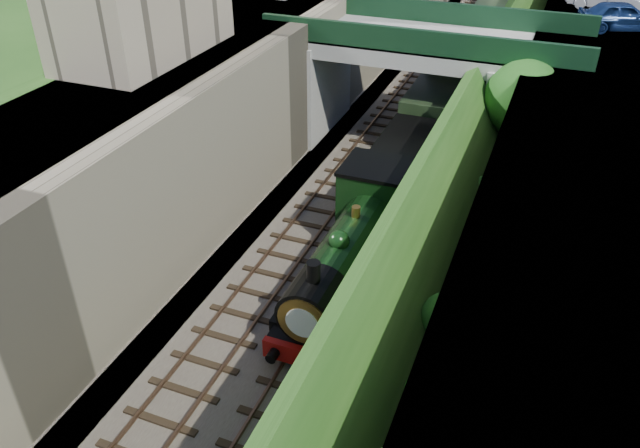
# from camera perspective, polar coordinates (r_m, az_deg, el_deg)

# --- Properties ---
(trackbed) EXTENTS (10.00, 90.00, 0.20)m
(trackbed) POSITION_cam_1_polar(r_m,az_deg,el_deg) (32.52, 6.52, 4.59)
(trackbed) COLOR #473F38
(trackbed) RESTS_ON ground
(retaining_wall) EXTENTS (1.00, 90.00, 7.00)m
(retaining_wall) POSITION_cam_1_polar(r_m,az_deg,el_deg) (32.77, -2.56, 11.54)
(retaining_wall) COLOR #756B56
(retaining_wall) RESTS_ON ground
(street_plateau_left) EXTENTS (6.00, 90.00, 7.00)m
(street_plateau_left) POSITION_cam_1_polar(r_m,az_deg,el_deg) (34.26, -8.05, 12.22)
(street_plateau_left) COLOR #262628
(street_plateau_left) RESTS_ON ground
(street_plateau_right) EXTENTS (8.00, 90.00, 6.25)m
(street_plateau_right) POSITION_cam_1_polar(r_m,az_deg,el_deg) (30.51, 24.37, 6.14)
(street_plateau_right) COLOR #262628
(street_plateau_right) RESTS_ON ground
(embankment_slope) EXTENTS (4.50, 90.00, 6.36)m
(embankment_slope) POSITION_cam_1_polar(r_m,az_deg,el_deg) (28.62, 15.21, 5.38)
(embankment_slope) COLOR #1E4714
(embankment_slope) RESTS_ON ground
(track_left) EXTENTS (2.50, 90.00, 0.20)m
(track_left) POSITION_cam_1_polar(r_m,az_deg,el_deg) (32.94, 3.19, 5.44)
(track_left) COLOR black
(track_left) RESTS_ON trackbed
(track_right) EXTENTS (2.50, 90.00, 0.20)m
(track_right) POSITION_cam_1_polar(r_m,az_deg,el_deg) (32.21, 8.59, 4.43)
(track_right) COLOR black
(track_right) RESTS_ON trackbed
(road_bridge) EXTENTS (16.00, 6.40, 7.25)m
(road_bridge) POSITION_cam_1_polar(r_m,az_deg,el_deg) (34.34, 10.39, 13.08)
(road_bridge) COLOR gray
(road_bridge) RESTS_ON ground
(building_near) EXTENTS (4.00, 8.00, 4.00)m
(building_near) POSITION_cam_1_polar(r_m,az_deg,el_deg) (28.14, -16.01, 18.58)
(building_near) COLOR gray
(building_near) RESTS_ON street_plateau_left
(tree) EXTENTS (3.60, 3.80, 6.60)m
(tree) POSITION_cam_1_polar(r_m,az_deg,el_deg) (30.45, 18.33, 10.55)
(tree) COLOR black
(tree) RESTS_ON ground
(car_blue) EXTENTS (4.67, 2.95, 1.48)m
(car_blue) POSITION_cam_1_polar(r_m,az_deg,el_deg) (37.28, 25.90, 16.73)
(car_blue) COLOR navy
(car_blue) RESTS_ON street_plateau_right
(locomotive) EXTENTS (3.10, 10.22, 3.83)m
(locomotive) POSITION_cam_1_polar(r_m,az_deg,el_deg) (23.35, 3.06, -2.40)
(locomotive) COLOR black
(locomotive) RESTS_ON trackbed
(tender) EXTENTS (2.70, 6.00, 3.05)m
(tender) POSITION_cam_1_polar(r_m,az_deg,el_deg) (29.58, 7.70, 4.82)
(tender) COLOR black
(tender) RESTS_ON trackbed
(coach_front) EXTENTS (2.90, 18.00, 3.70)m
(coach_front) POSITION_cam_1_polar(r_m,az_deg,el_deg) (40.82, 12.46, 12.99)
(coach_front) COLOR black
(coach_front) RESTS_ON trackbed
(coach_middle) EXTENTS (2.90, 18.00, 3.70)m
(coach_middle) POSITION_cam_1_polar(r_m,az_deg,el_deg) (58.78, 16.13, 18.46)
(coach_middle) COLOR black
(coach_middle) RESTS_ON trackbed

